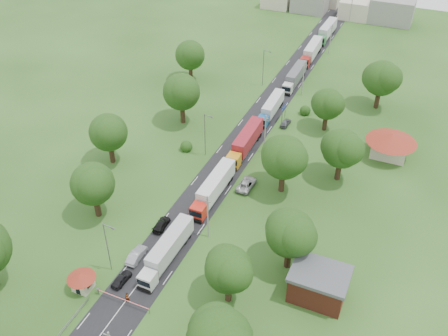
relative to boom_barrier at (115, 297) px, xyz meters
The scene contains 40 objects.
ground 25.05m from the boom_barrier, 86.89° to the left, with size 260.00×260.00×0.00m, color #234216.
road 45.03m from the boom_barrier, 88.27° to the left, with size 8.00×200.00×0.04m, color black.
boom_barrier is the anchor object (origin of this frame).
guard_booth 5.98m from the boom_barrier, behind, with size 4.40×4.40×3.45m.
info_sign 60.39m from the boom_barrier, 83.76° to the left, with size 0.12×3.10×4.10m.
pole_1 19.63m from the boom_barrier, 69.14° to the left, with size 1.60×0.24×9.00m.
pole_2 46.66m from the boom_barrier, 81.52° to the left, with size 1.60×0.24×9.00m.
pole_3 74.41m from the boom_barrier, 84.71° to the left, with size 1.60×0.24×9.00m.
pole_4 102.30m from the boom_barrier, 86.15° to the left, with size 1.60×0.24×9.00m.
pole_5 130.24m from the boom_barrier, 86.98° to the left, with size 1.60×0.24×9.00m.
lamp_0 7.91m from the boom_barrier, 128.59° to the left, with size 2.03×0.22×10.00m.
lamp_1 40.47m from the boom_barrier, 95.70° to the left, with size 2.03×0.22×10.00m.
lamp_2 75.25m from the boom_barrier, 93.05° to the left, with size 2.03×0.22×10.00m.
tree_2 17.86m from the boom_barrier, 24.96° to the left, with size 8.00×8.00×10.10m.
tree_3 28.11m from the boom_barrier, 38.79° to the left, with size 8.80×8.80×11.07m.
tree_4 38.62m from the boom_barrier, 67.81° to the left, with size 9.60×9.60×12.05m.
tree_5 49.47m from the boom_barrier, 61.59° to the left, with size 8.80×8.80×11.07m.
tree_6 62.58m from the boom_barrier, 74.79° to the left, with size 8.00×8.00×10.10m.
tree_7 79.63m from the boom_barrier, 71.37° to the left, with size 9.60×9.60×12.05m.
tree_10 21.36m from the boom_barrier, 132.02° to the left, with size 8.80×8.80×11.07m.
tree_11 37.10m from the boom_barrier, 124.41° to the left, with size 8.80×8.80×11.07m.
tree_12 52.73m from the boom_barrier, 106.28° to the left, with size 9.60×9.60×12.05m.
tree_13 73.99m from the boom_barrier, 107.90° to the left, with size 8.80×8.80×11.07m.
house_brick 30.34m from the boom_barrier, 25.42° to the left, with size 8.60×6.60×5.20m.
house_cream 63.37m from the boom_barrier, 60.31° to the left, with size 10.08×10.08×5.80m.
distant_town 135.04m from the boom_barrier, 89.13° to the left, with size 52.00×8.00×8.00m.
truck_0 11.08m from the boom_barrier, 73.77° to the left, with size 2.64×14.59×4.04m.
truck_1 28.28m from the boom_barrier, 83.22° to the left, with size 2.62×15.26×4.23m.
truck_2 45.13m from the boom_barrier, 86.14° to the left, with size 2.96×15.57×4.31m.
truck_3 61.54m from the boom_barrier, 87.16° to the left, with size 2.64×13.68×3.79m.
truck_4 79.28m from the boom_barrier, 87.58° to the left, with size 2.57×14.41×3.99m.
truck_5 96.62m from the boom_barrier, 88.23° to the left, with size 2.98×15.36×4.25m.
truck_6 113.86m from the boom_barrier, 88.44° to the left, with size 2.88×15.56×4.31m.
car_lane_front 3.63m from the boom_barrier, 109.01° to the left, with size 1.60×3.97×1.35m, color black.
car_lane_mid 8.78m from the boom_barrier, 100.78° to the left, with size 1.67×4.79×1.58m, color #919298.
car_lane_rear 16.88m from the boom_barrier, 95.58° to the left, with size 1.86×4.58×1.33m, color black.
car_verge_near 34.13m from the boom_barrier, 76.63° to the left, with size 2.61×5.67×1.57m, color #B0B0B0.
car_verge_far 58.65m from the boom_barrier, 82.45° to the left, with size 1.62×4.03×1.37m, color #515358.
pedestrian_near 1.85m from the boom_barrier, 15.65° to the left, with size 0.69×0.45×1.88m, color gray.
pedestrian_booth 5.19m from the boom_barrier, behind, with size 0.85×0.66×1.75m, color gray.
Camera 1 is at (32.92, -62.76, 60.50)m, focal length 40.00 mm.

